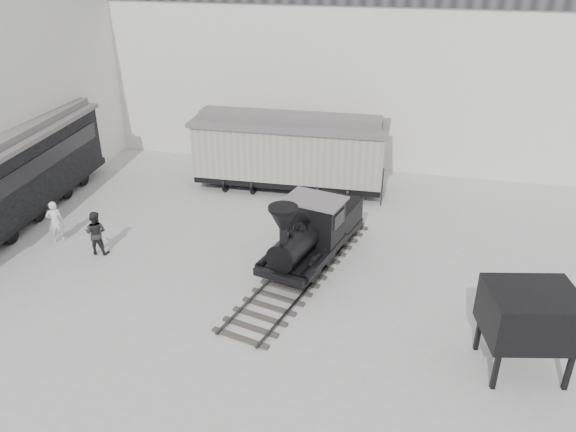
% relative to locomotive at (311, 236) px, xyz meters
% --- Properties ---
extents(ground, '(90.00, 90.00, 0.00)m').
position_rel_locomotive_xyz_m(ground, '(-1.65, -3.84, -1.16)').
color(ground, '#9E9E9B').
extents(north_wall, '(34.00, 2.51, 11.00)m').
position_rel_locomotive_xyz_m(north_wall, '(-1.65, 11.14, 4.39)').
color(north_wall, silver).
rests_on(north_wall, ground).
extents(west_pavilion, '(7.00, 12.11, 9.00)m').
position_rel_locomotive_xyz_m(west_pavilion, '(-16.15, 6.13, 3.33)').
color(west_pavilion, silver).
rests_on(west_pavilion, ground).
extents(locomotive, '(4.03, 9.12, 3.15)m').
position_rel_locomotive_xyz_m(locomotive, '(0.00, 0.00, 0.00)').
color(locomotive, '#3F3831').
rests_on(locomotive, ground).
extents(boxcar, '(9.10, 3.08, 3.69)m').
position_rel_locomotive_xyz_m(boxcar, '(-2.33, 6.61, 0.77)').
color(boxcar, black).
rests_on(boxcar, ground).
extents(passenger_coach, '(3.78, 13.65, 3.61)m').
position_rel_locomotive_xyz_m(passenger_coach, '(-12.90, 0.21, 0.83)').
color(passenger_coach, black).
rests_on(passenger_coach, ground).
extents(visitor_a, '(0.76, 0.69, 1.73)m').
position_rel_locomotive_xyz_m(visitor_a, '(-10.06, -0.62, -0.30)').
color(visitor_a, silver).
rests_on(visitor_a, ground).
extents(visitor_b, '(0.90, 0.74, 1.73)m').
position_rel_locomotive_xyz_m(visitor_b, '(-8.03, -1.07, -0.30)').
color(visitor_b, '#242424').
rests_on(visitor_b, ground).
extents(coal_hopper, '(2.69, 2.36, 2.55)m').
position_rel_locomotive_xyz_m(coal_hopper, '(6.78, -4.15, 0.50)').
color(coal_hopper, black).
rests_on(coal_hopper, ground).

